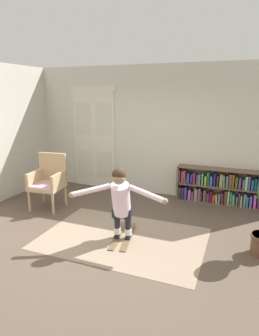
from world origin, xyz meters
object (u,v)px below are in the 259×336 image
bookshelf (218,188)px  person_skier (121,198)px  wicker_chair (49,180)px  skis_pair (123,236)px

bookshelf → person_skier: person_skier is taller
wicker_chair → skis_pair: (1.92, -0.68, -0.56)m
bookshelf → skis_pair: 2.52m
skis_pair → person_skier: (0.03, -0.15, 0.71)m
bookshelf → person_skier: 2.64m
skis_pair → person_skier: 0.72m
skis_pair → person_skier: size_ratio=0.63×
wicker_chair → person_skier: person_skier is taller
wicker_chair → person_skier: (1.95, -0.83, 0.15)m
bookshelf → skis_pair: size_ratio=1.91×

